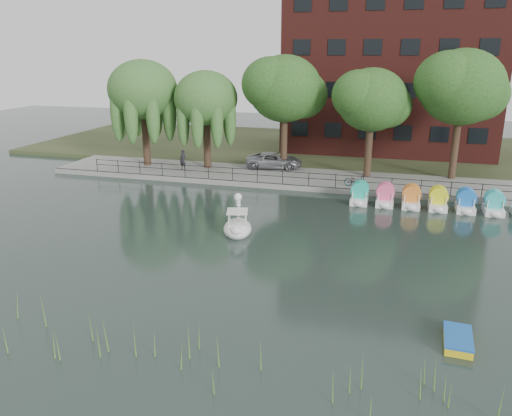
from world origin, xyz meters
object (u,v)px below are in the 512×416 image
at_px(minivan, 274,159).
at_px(pedestrian, 183,159).
at_px(bicycle, 356,180).
at_px(yellow_rowboat, 458,339).
at_px(swan_boat, 238,225).

relative_size(minivan, pedestrian, 2.78).
height_order(minivan, bicycle, minivan).
xyz_separation_m(minivan, bicycle, (7.29, -4.40, -0.26)).
bearing_deg(bicycle, yellow_rowboat, -153.05).
relative_size(bicycle, pedestrian, 0.87).
bearing_deg(yellow_rowboat, minivan, 121.06).
xyz_separation_m(bicycle, swan_boat, (-5.75, -10.73, -0.43)).
bearing_deg(bicycle, minivan, 70.64).
bearing_deg(pedestrian, yellow_rowboat, -34.32).
height_order(minivan, yellow_rowboat, minivan).
bearing_deg(pedestrian, minivan, 33.86).
xyz_separation_m(bicycle, yellow_rowboat, (5.31, -19.51, -0.71)).
xyz_separation_m(minivan, pedestrian, (-7.20, -2.82, 0.22)).
bearing_deg(minivan, swan_boat, 176.75).
relative_size(minivan, yellow_rowboat, 2.82).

